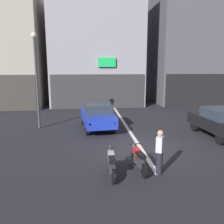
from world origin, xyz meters
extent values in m
plane|color=#232328|center=(0.00, 0.00, 0.00)|extent=(120.00, 120.00, 0.00)
cube|color=silver|center=(0.00, 6.00, 0.00)|extent=(0.20, 18.00, 0.01)
cube|color=#9E9EA3|center=(-1.52, 14.77, 5.95)|extent=(9.10, 7.48, 11.89)
cube|color=#373739|center=(-1.52, 10.98, 1.60)|extent=(8.74, 0.10, 3.20)
cube|color=#1EE566|center=(-0.71, 10.91, 4.28)|extent=(1.60, 0.16, 0.82)
cube|color=#56565B|center=(9.62, 14.77, 9.78)|extent=(9.66, 7.49, 19.56)
cube|color=black|center=(9.62, 10.98, 1.60)|extent=(9.27, 0.10, 3.20)
cylinder|color=black|center=(-2.86, 4.94, 0.32)|extent=(0.25, 0.66, 0.64)
cylinder|color=black|center=(-1.31, 5.11, 0.32)|extent=(0.25, 0.66, 0.64)
cylinder|color=black|center=(-2.57, 2.36, 0.32)|extent=(0.25, 0.66, 0.64)
cylinder|color=black|center=(-1.03, 2.53, 0.32)|extent=(0.25, 0.66, 0.64)
cube|color=#1E38BF|center=(-1.94, 3.74, 0.75)|extent=(2.20, 4.27, 0.66)
cube|color=#2D3842|center=(-1.93, 3.59, 1.36)|extent=(1.76, 2.13, 0.56)
cube|color=red|center=(-2.42, 1.65, 0.80)|extent=(0.15, 0.07, 0.12)
cube|color=red|center=(-1.02, 1.81, 0.80)|extent=(0.15, 0.07, 0.12)
cylinder|color=black|center=(3.98, 2.55, 0.32)|extent=(0.22, 0.65, 0.64)
cylinder|color=black|center=(5.53, 2.64, 0.32)|extent=(0.22, 0.65, 0.64)
cylinder|color=black|center=(4.14, -0.04, 0.32)|extent=(0.22, 0.65, 0.64)
cube|color=black|center=(4.84, 1.30, 0.75)|extent=(2.00, 4.20, 0.66)
cube|color=#2D3842|center=(4.84, 1.15, 1.36)|extent=(1.66, 2.06, 0.56)
cylinder|color=#47474C|center=(-5.65, 4.19, 2.77)|extent=(0.14, 0.14, 5.55)
sphere|color=beige|center=(-5.65, 4.19, 5.73)|extent=(0.36, 0.36, 0.36)
cylinder|color=black|center=(-1.70, -2.30, 0.26)|extent=(0.07, 0.52, 0.52)
cylinder|color=black|center=(-1.71, -3.45, 0.26)|extent=(0.07, 0.52, 0.52)
cube|color=#38383D|center=(-1.71, -2.92, 0.37)|extent=(0.21, 0.74, 0.22)
cube|color=black|center=(-1.71, -3.08, 0.72)|extent=(0.22, 0.60, 0.12)
cube|color=#B2B5BA|center=(-1.71, -2.67, 0.70)|extent=(0.22, 0.36, 0.24)
cylinder|color=#4C4C51|center=(-1.70, -2.45, 0.63)|extent=(0.07, 0.24, 0.70)
cylinder|color=black|center=(-1.71, -2.53, 0.95)|extent=(0.55, 0.04, 0.04)
sphere|color=silver|center=(-1.70, -2.32, 0.80)|extent=(0.12, 0.12, 0.12)
cylinder|color=black|center=(-0.72, -2.00, 0.26)|extent=(0.14, 0.52, 0.52)
cylinder|color=black|center=(-0.57, -3.14, 0.26)|extent=(0.14, 0.52, 0.52)
cube|color=#38383D|center=(-0.64, -2.62, 0.37)|extent=(0.29, 0.76, 0.22)
cube|color=black|center=(-0.62, -2.77, 0.72)|extent=(0.29, 0.62, 0.12)
cube|color=red|center=(-0.67, -2.36, 0.70)|extent=(0.26, 0.38, 0.24)
cylinder|color=#4C4C51|center=(-0.70, -2.15, 0.63)|extent=(0.10, 0.24, 0.70)
cylinder|color=black|center=(-0.69, -2.23, 0.95)|extent=(0.55, 0.11, 0.04)
sphere|color=silver|center=(-0.71, -2.02, 0.80)|extent=(0.12, 0.12, 0.12)
cylinder|color=#23232D|center=(0.05, -2.90, 0.43)|extent=(0.24, 0.24, 0.86)
cube|color=silver|center=(0.05, -2.90, 1.15)|extent=(0.37, 0.42, 0.58)
sphere|color=tan|center=(0.05, -2.90, 1.56)|extent=(0.22, 0.22, 0.22)
camera|label=1|loc=(-2.51, -10.64, 3.90)|focal=37.08mm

